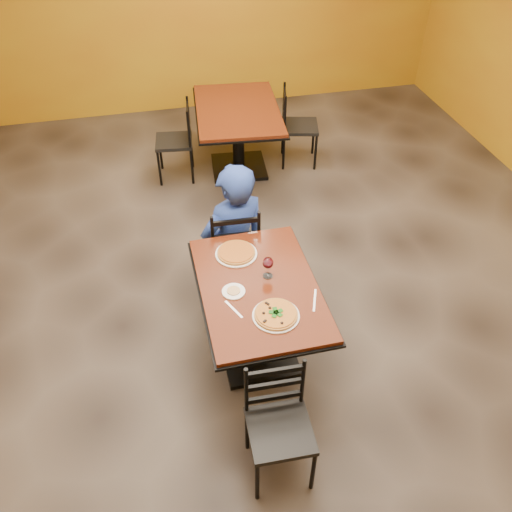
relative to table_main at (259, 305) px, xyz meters
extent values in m
cube|color=black|center=(0.00, 0.50, -0.56)|extent=(7.00, 8.00, 0.01)
cube|color=#5B240E|center=(0.00, 0.00, 0.18)|extent=(0.80, 1.20, 0.03)
cube|color=black|center=(0.00, 0.00, 0.15)|extent=(0.83, 1.23, 0.02)
cylinder|color=black|center=(0.00, 0.00, -0.19)|extent=(0.12, 0.12, 0.66)
cube|color=black|center=(0.00, 0.00, -0.54)|extent=(0.55, 0.55, 0.04)
cube|color=#5B240E|center=(0.42, 2.74, 0.18)|extent=(1.01, 1.41, 0.03)
cube|color=black|center=(0.42, 2.74, 0.15)|extent=(1.05, 1.44, 0.02)
cylinder|color=black|center=(0.42, 2.74, -0.19)|extent=(0.13, 0.13, 0.66)
cube|color=black|center=(0.42, 2.74, -0.54)|extent=(0.67, 0.67, 0.04)
imported|color=navy|center=(-0.01, 0.85, 0.05)|extent=(0.70, 0.56, 1.21)
cylinder|color=white|center=(0.04, -0.30, 0.20)|extent=(0.31, 0.31, 0.01)
cylinder|color=maroon|center=(0.04, -0.30, 0.21)|extent=(0.28, 0.28, 0.02)
cylinder|color=white|center=(-0.08, 0.36, 0.20)|extent=(0.31, 0.31, 0.01)
cylinder|color=#C28125|center=(-0.08, 0.36, 0.21)|extent=(0.28, 0.28, 0.02)
cylinder|color=white|center=(-0.18, -0.02, 0.20)|extent=(0.16, 0.16, 0.01)
cylinder|color=tan|center=(-0.18, -0.02, 0.21)|extent=(0.09, 0.09, 0.01)
cube|color=silver|center=(-0.21, -0.18, 0.20)|extent=(0.09, 0.18, 0.00)
cube|color=silver|center=(0.33, -0.22, 0.20)|extent=(0.09, 0.20, 0.00)
camera|label=1|loc=(-0.62, -2.58, 2.76)|focal=37.50mm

